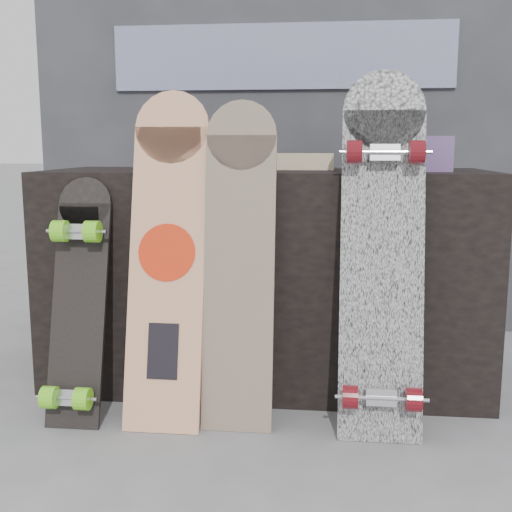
# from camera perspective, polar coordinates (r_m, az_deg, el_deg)

# --- Properties ---
(ground) EXTENTS (60.00, 60.00, 0.00)m
(ground) POSITION_cam_1_polar(r_m,az_deg,el_deg) (2.08, -0.44, -15.53)
(ground) COLOR slate
(ground) RESTS_ON ground
(vendor_table) EXTENTS (1.60, 0.60, 0.80)m
(vendor_table) POSITION_cam_1_polar(r_m,az_deg,el_deg) (2.42, 0.94, -1.84)
(vendor_table) COLOR black
(vendor_table) RESTS_ON ground
(booth) EXTENTS (2.40, 0.22, 2.20)m
(booth) POSITION_cam_1_polar(r_m,az_deg,el_deg) (3.23, 2.43, 13.56)
(booth) COLOR #313136
(booth) RESTS_ON ground
(merch_box_purple) EXTENTS (0.18, 0.12, 0.10)m
(merch_box_purple) POSITION_cam_1_polar(r_m,az_deg,el_deg) (2.45, -7.20, 8.81)
(merch_box_purple) COLOR #4E3164
(merch_box_purple) RESTS_ON vendor_table
(merch_box_small) EXTENTS (0.14, 0.14, 0.12)m
(merch_box_small) POSITION_cam_1_polar(r_m,az_deg,el_deg) (2.33, 15.17, 8.76)
(merch_box_small) COLOR #4E3164
(merch_box_small) RESTS_ON vendor_table
(merch_box_flat) EXTENTS (0.22, 0.10, 0.06)m
(merch_box_flat) POSITION_cam_1_polar(r_m,az_deg,el_deg) (2.41, 4.28, 8.37)
(merch_box_flat) COLOR #D1B78C
(merch_box_flat) RESTS_ON vendor_table
(longboard_geisha) EXTENTS (0.24, 0.29, 1.07)m
(longboard_geisha) POSITION_cam_1_polar(r_m,az_deg,el_deg) (2.08, -7.86, 0.72)
(longboard_geisha) COLOR tan
(longboard_geisha) RESTS_ON ground
(longboard_celtic) EXTENTS (0.22, 0.20, 1.03)m
(longboard_celtic) POSITION_cam_1_polar(r_m,az_deg,el_deg) (2.02, -1.48, 0.14)
(longboard_celtic) COLOR tan
(longboard_celtic) RESTS_ON ground
(longboard_cascadia) EXTENTS (0.25, 0.32, 1.12)m
(longboard_cascadia) POSITION_cam_1_polar(r_m,az_deg,el_deg) (2.00, 11.17, 0.78)
(longboard_cascadia) COLOR silver
(longboard_cascadia) RESTS_ON ground
(skateboard_dark) EXTENTS (0.18, 0.30, 0.79)m
(skateboard_dark) POSITION_cam_1_polar(r_m,az_deg,el_deg) (2.15, -15.61, -3.74)
(skateboard_dark) COLOR black
(skateboard_dark) RESTS_ON ground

